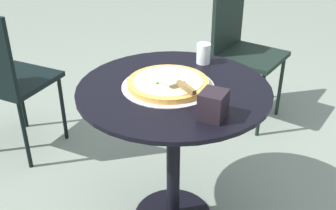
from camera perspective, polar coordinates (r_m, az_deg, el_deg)
patio_table at (r=1.78m, az=0.78°, el=-2.44°), size 0.81×0.81×0.72m
pizza_on_tray at (r=1.69m, az=0.00°, el=3.01°), size 0.38×0.38×0.05m
pizza_server at (r=1.61m, az=1.54°, el=3.03°), size 0.13×0.21×0.02m
drinking_cup at (r=1.91m, az=4.94°, el=7.13°), size 0.06×0.06×0.09m
napkin_dispenser at (r=1.46m, az=6.29°, el=0.03°), size 0.11×0.10×0.10m
patio_chair_near at (r=2.75m, az=10.20°, el=7.99°), size 0.40×0.40×0.85m
patio_chair_far at (r=2.46m, az=-21.83°, el=4.04°), size 0.45×0.45×0.90m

